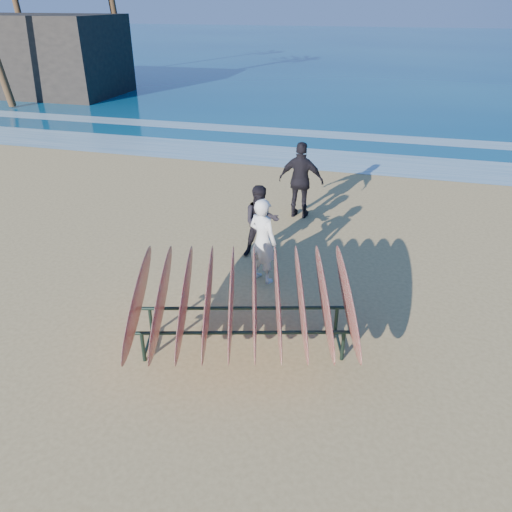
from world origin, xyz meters
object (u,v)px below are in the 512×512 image
object	(u,v)px
person_dark_b	(301,180)
surfboard_rack	(243,299)
person_white	(263,241)
person_dark_a	(261,222)
building	(36,55)

from	to	relation	value
person_dark_b	surfboard_rack	bearing A→B (deg)	94.07
person_white	person_dark_b	bearing A→B (deg)	-65.37
surfboard_rack	person_dark_b	world-z (taller)	person_dark_b
person_dark_a	person_dark_b	distance (m)	2.34
person_white	person_dark_a	size ratio (longest dim) A/B	1.08
surfboard_rack	person_white	xyz separation A→B (m)	(-0.24, 2.10, -0.04)
surfboard_rack	person_dark_a	bearing A→B (deg)	84.09
surfboard_rack	person_dark_b	size ratio (longest dim) A/B	2.00
surfboard_rack	building	size ratio (longest dim) A/B	0.41
person_dark_b	person_dark_a	bearing A→B (deg)	82.88
person_dark_a	person_dark_b	world-z (taller)	person_dark_b
surfboard_rack	person_dark_b	distance (m)	5.40
person_white	person_dark_b	size ratio (longest dim) A/B	0.89
person_white	building	xyz separation A→B (m)	(-17.54, 17.28, 1.22)
person_white	person_dark_a	world-z (taller)	person_white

